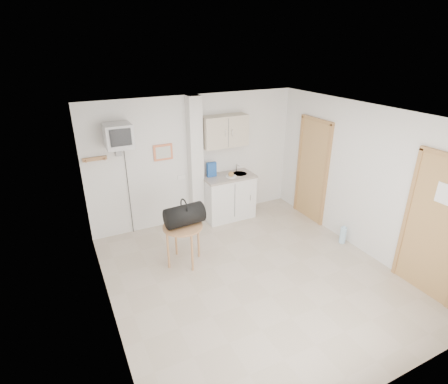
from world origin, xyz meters
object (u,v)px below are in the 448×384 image
crt_television (118,137)px  water_bottle (343,235)px  round_table (183,231)px  duffel_bag (184,215)px

crt_television → water_bottle: 4.30m
round_table → duffel_bag: (0.04, 0.02, 0.26)m
round_table → duffel_bag: size_ratio=1.09×
crt_television → duffel_bag: bearing=-59.7°
round_table → water_bottle: bearing=-14.2°
crt_television → round_table: (0.63, -1.17, -1.34)m
round_table → crt_television: bearing=118.3°
round_table → duffel_bag: duffel_bag is taller
water_bottle → duffel_bag: bearing=165.3°
duffel_bag → water_bottle: bearing=-19.0°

